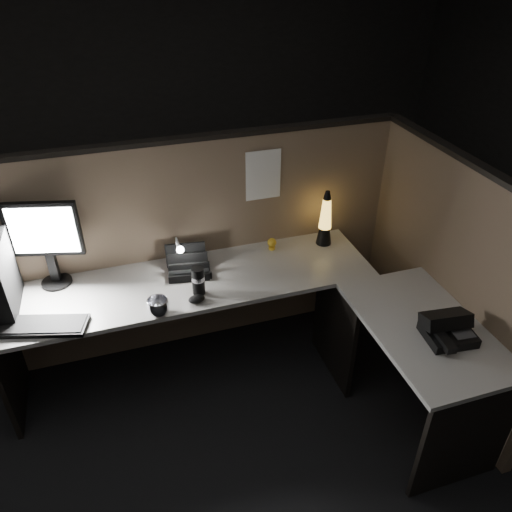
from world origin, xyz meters
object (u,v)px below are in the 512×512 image
object	(u,v)px
lava_lamp	(325,222)
desk_phone	(447,328)
monitor	(45,236)
keyboard	(39,326)

from	to	relation	value
lava_lamp	desk_phone	xyz separation A→B (m)	(0.23, -1.07, -0.11)
desk_phone	monitor	bearing A→B (deg)	156.19
lava_lamp	desk_phone	size ratio (longest dim) A/B	1.42
keyboard	lava_lamp	distance (m)	1.87
desk_phone	keyboard	bearing A→B (deg)	166.85
desk_phone	lava_lamp	bearing A→B (deg)	108.36
lava_lamp	desk_phone	bearing A→B (deg)	-77.84
lava_lamp	keyboard	bearing A→B (deg)	-169.46
keyboard	monitor	bearing A→B (deg)	94.52
monitor	lava_lamp	distance (m)	1.76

